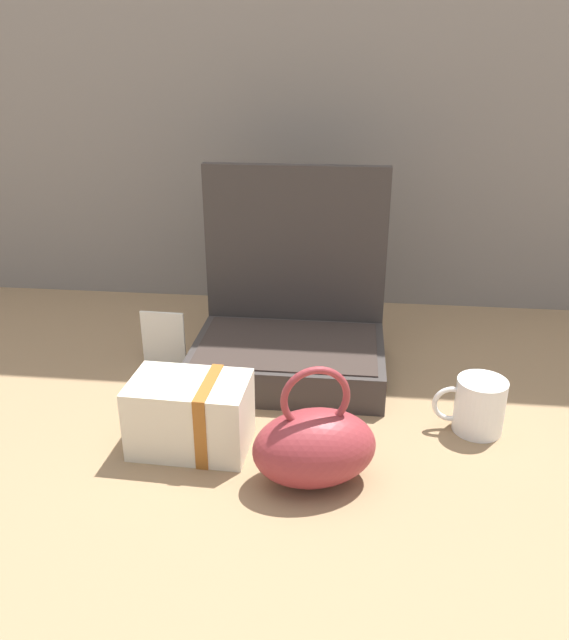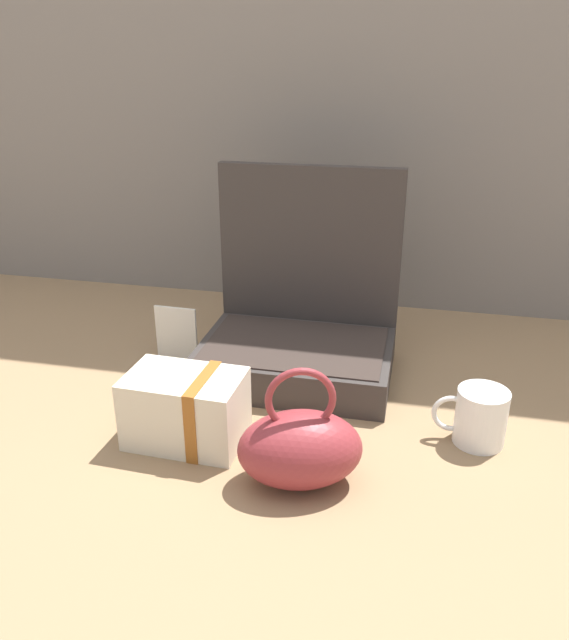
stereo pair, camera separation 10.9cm
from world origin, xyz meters
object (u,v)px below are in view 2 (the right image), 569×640
(teal_pouch_handbag, at_px, (300,447))
(info_card_left, at_px, (176,333))
(coffee_mug, at_px, (479,417))
(open_suitcase, at_px, (300,327))
(cream_toiletry_bag, at_px, (187,409))

(teal_pouch_handbag, distance_m, info_card_left, 0.50)
(coffee_mug, bearing_deg, teal_pouch_handbag, -147.68)
(open_suitcase, relative_size, coffee_mug, 3.26)
(info_card_left, bearing_deg, cream_toiletry_bag, -62.89)
(coffee_mug, bearing_deg, info_card_left, 162.83)
(info_card_left, bearing_deg, open_suitcase, 4.68)
(teal_pouch_handbag, bearing_deg, info_card_left, 133.36)
(open_suitcase, xyz_separation_m, coffee_mug, (0.35, -0.20, -0.04))
(teal_pouch_handbag, bearing_deg, coffee_mug, 32.32)
(open_suitcase, relative_size, info_card_left, 3.46)
(coffee_mug, xyz_separation_m, info_card_left, (-0.62, 0.19, 0.01))
(teal_pouch_handbag, height_order, cream_toiletry_bag, teal_pouch_handbag)
(cream_toiletry_bag, xyz_separation_m, info_card_left, (-0.14, 0.29, -0.00))
(open_suitcase, distance_m, teal_pouch_handbag, 0.38)
(teal_pouch_handbag, bearing_deg, open_suitcase, 101.33)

